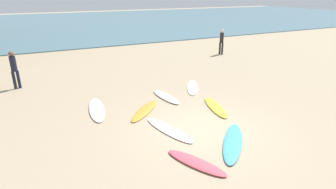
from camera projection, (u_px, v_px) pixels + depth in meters
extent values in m
plane|color=tan|center=(203.00, 129.00, 9.60)|extent=(120.00, 120.00, 0.00)
cube|color=slate|center=(68.00, 23.00, 39.86)|extent=(120.00, 40.00, 0.08)
ellipsoid|color=yellow|center=(215.00, 107.00, 11.29)|extent=(1.04, 2.26, 0.08)
ellipsoid|color=white|center=(97.00, 109.00, 11.09)|extent=(0.93, 2.56, 0.08)
ellipsoid|color=#42A0D4|center=(233.00, 142.00, 8.68)|extent=(2.15, 2.30, 0.09)
ellipsoid|color=silver|center=(193.00, 87.00, 13.64)|extent=(1.65, 2.27, 0.06)
ellipsoid|color=orange|center=(145.00, 110.00, 10.99)|extent=(1.94, 1.96, 0.08)
ellipsoid|color=#DC4E5D|center=(196.00, 163.00, 7.66)|extent=(1.25, 1.96, 0.09)
ellipsoid|color=white|center=(169.00, 130.00, 9.48)|extent=(1.08, 2.40, 0.07)
ellipsoid|color=silver|center=(166.00, 97.00, 12.37)|extent=(0.74, 2.07, 0.09)
cylinder|color=black|center=(222.00, 49.00, 20.51)|extent=(0.14, 0.14, 0.88)
cylinder|color=black|center=(220.00, 48.00, 20.63)|extent=(0.14, 0.14, 0.88)
cylinder|color=black|center=(222.00, 38.00, 20.28)|extent=(0.38, 0.38, 0.73)
sphere|color=beige|center=(222.00, 31.00, 20.11)|extent=(0.24, 0.24, 0.24)
cylinder|color=#191E33|center=(14.00, 80.00, 13.35)|extent=(0.14, 0.14, 0.88)
cylinder|color=#191E33|center=(19.00, 79.00, 13.48)|extent=(0.14, 0.14, 0.88)
cylinder|color=#191E33|center=(13.00, 64.00, 13.13)|extent=(0.36, 0.36, 0.73)
sphere|color=brown|center=(11.00, 54.00, 12.95)|extent=(0.24, 0.24, 0.24)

